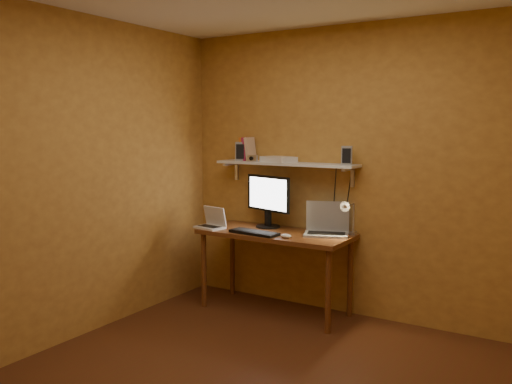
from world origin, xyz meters
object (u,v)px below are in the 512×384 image
Objects in this scene: desk at (275,241)px; laptop at (327,226)px; keyboard at (254,233)px; router at (279,159)px; speaker_right at (347,155)px; monitor at (268,199)px; mouse at (286,236)px; speaker_left at (242,151)px; shelf_camera at (252,158)px; netbook at (212,222)px; desk_lamp at (349,213)px; wall_shelf at (286,164)px.

laptop is (0.45, 0.14, 0.16)m from desk.
keyboard is 1.51× the size of router.
monitor is at bearing 163.85° from speaker_right.
desk is 1.01m from speaker_right.
mouse is 0.55× the size of speaker_left.
netbook is at bearing -135.89° from shelf_camera.
speaker_left reaches higher than monitor.
desk_lamp is 1.21× the size of router.
laptop is at bearing -6.68° from wall_shelf.
speaker_left reaches higher than desk_lamp.
keyboard reaches higher than desk.
mouse is 0.58m from desk_lamp.
netbook is at bearing -167.54° from desk_lamp.
keyboard is (-0.11, -0.19, 0.10)m from desk.
mouse is at bearing -144.31° from desk_lamp.
shelf_camera is at bearing 165.86° from speaker_right.
shelf_camera is at bearing 53.97° from netbook.
shelf_camera reaches higher than router.
shelf_camera reaches higher than laptop.
shelf_camera is at bearing -166.80° from wall_shelf.
mouse is at bearing -60.78° from wall_shelf.
netbook is 1.30m from desk_lamp.
speaker_left is at bearing 140.73° from keyboard.
router is at bearing 112.15° from desk.
wall_shelf is at bearing 153.32° from laptop.
wall_shelf is at bearing 90.00° from desk.
shelf_camera reaches higher than mouse.
desk is at bearing -36.67° from speaker_left.
speaker_right reaches higher than desk.
desk_lamp is at bearing 22.32° from netbook.
monitor is at bearing -152.67° from router.
keyboard is (-0.56, -0.33, -0.06)m from laptop.
desk is at bearing 178.70° from speaker_right.
desk is at bearing -26.05° from monitor.
mouse is (0.22, -0.19, 0.10)m from desk.
desk is 13.22× the size of shelf_camera.
router reaches higher than netbook.
monitor is 0.83m from desk_lamp.
desk is 4.75× the size of netbook.
speaker_left reaches higher than router.
laptop is at bearing 35.92° from keyboard.
mouse reaches higher than desk.
speaker_left reaches higher than netbook.
desk_lamp is (0.66, -0.07, -0.40)m from wall_shelf.
monitor is 5.02× the size of shelf_camera.
desk is 2.99× the size of keyboard.
mouse is (0.82, -0.04, -0.04)m from netbook.
keyboard is at bearing 5.98° from netbook.
monitor is 0.41m from shelf_camera.
monitor is 0.44m from keyboard.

